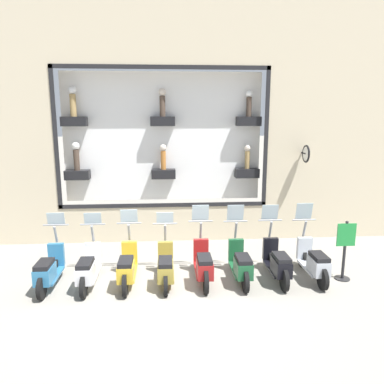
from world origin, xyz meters
name	(u,v)px	position (x,y,z in m)	size (l,w,h in m)	color
ground_plane	(164,291)	(0.00, 0.00, 0.00)	(120.00, 120.00, 0.00)	gray
building_facade	(162,84)	(3.60, 0.00, 4.76)	(1.19, 36.00, 9.31)	beige
scooter_silver_0	(314,262)	(0.38, -3.58, 0.44)	(1.80, 0.61, 1.70)	black
scooter_black_1	(278,263)	(0.38, -2.69, 0.44)	(1.81, 0.61, 1.67)	black
scooter_green_2	(241,264)	(0.38, -1.81, 0.44)	(1.80, 0.61, 1.68)	black
scooter_red_3	(203,264)	(0.38, -0.92, 0.45)	(1.81, 0.60, 1.70)	black
scooter_olive_4	(166,267)	(0.37, -0.03, 0.42)	(1.79, 0.61, 1.52)	black
scooter_yellow_5	(127,267)	(0.38, 0.85, 0.44)	(1.80, 0.60, 1.61)	black
scooter_white_6	(88,269)	(0.38, 1.74, 0.43)	(1.80, 0.61, 1.54)	black
scooter_teal_7	(49,270)	(0.38, 2.62, 0.43)	(1.80, 0.61, 1.56)	black
shop_sign_post	(345,249)	(0.33, -4.29, 0.77)	(0.36, 0.45, 1.45)	#232326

